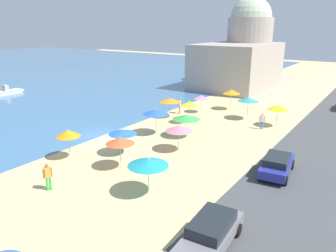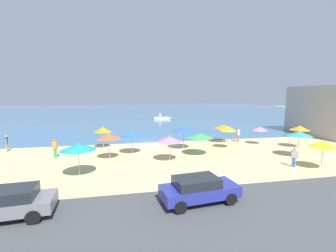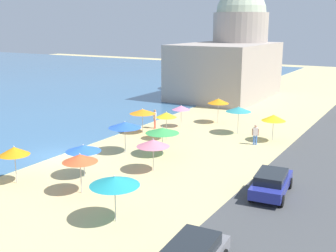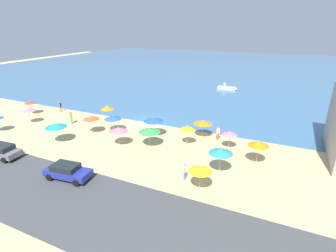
% 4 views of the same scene
% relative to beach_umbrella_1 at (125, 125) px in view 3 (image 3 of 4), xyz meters
% --- Properties ---
extents(ground_plane, '(160.00, 160.00, 0.00)m').
position_rel_beach_umbrella_1_xyz_m(ground_plane, '(-3.51, 3.79, -2.15)').
color(ground_plane, '#CFBC81').
extents(coastal_road, '(80.00, 8.00, 0.06)m').
position_rel_beach_umbrella_1_xyz_m(coastal_road, '(-3.51, -14.21, -2.12)').
color(coastal_road, '#454748').
rests_on(coastal_road, ground_plane).
extents(beach_umbrella_1, '(2.46, 2.46, 2.44)m').
position_rel_beach_umbrella_1_xyz_m(beach_umbrella_1, '(0.00, 0.00, 0.00)').
color(beach_umbrella_1, '#B2B2B7').
rests_on(beach_umbrella_1, ground_plane).
extents(beach_umbrella_2, '(2.23, 2.23, 2.13)m').
position_rel_beach_umbrella_1_xyz_m(beach_umbrella_2, '(-5.46, -0.82, -0.28)').
color(beach_umbrella_2, '#B2B2B7').
rests_on(beach_umbrella_2, ground_plane).
extents(beach_umbrella_4, '(2.22, 2.22, 2.49)m').
position_rel_beach_umbrella_1_xyz_m(beach_umbrella_4, '(9.63, -5.16, 0.06)').
color(beach_umbrella_4, '#B2B2B7').
rests_on(beach_umbrella_4, ground_plane).
extents(beach_umbrella_5, '(2.05, 2.05, 2.49)m').
position_rel_beach_umbrella_1_xyz_m(beach_umbrella_5, '(12.55, -1.92, 0.03)').
color(beach_umbrella_5, '#B2B2B7').
rests_on(beach_umbrella_5, ground_plane).
extents(beach_umbrella_6, '(2.02, 2.02, 2.38)m').
position_rel_beach_umbrella_1_xyz_m(beach_umbrella_6, '(-7.57, -2.48, -0.06)').
color(beach_umbrella_6, '#B2B2B7').
rests_on(beach_umbrella_6, ground_plane).
extents(beach_umbrella_7, '(2.29, 2.29, 2.22)m').
position_rel_beach_umbrella_1_xyz_m(beach_umbrella_7, '(5.59, 2.22, -0.21)').
color(beach_umbrella_7, '#B2B2B7').
rests_on(beach_umbrella_7, ground_plane).
extents(beach_umbrella_8, '(1.96, 1.96, 2.31)m').
position_rel_beach_umbrella_1_xyz_m(beach_umbrella_8, '(8.80, -8.55, -0.16)').
color(beach_umbrella_8, '#B2B2B7').
rests_on(beach_umbrella_8, ground_plane).
extents(beach_umbrella_9, '(2.45, 2.45, 2.40)m').
position_rel_beach_umbrella_1_xyz_m(beach_umbrella_9, '(-9.43, -6.39, -0.04)').
color(beach_umbrella_9, '#B2B2B7').
rests_on(beach_umbrella_9, ground_plane).
extents(beach_umbrella_10, '(1.73, 1.73, 2.42)m').
position_rel_beach_umbrella_1_xyz_m(beach_umbrella_10, '(4.70, -0.77, -0.02)').
color(beach_umbrella_10, '#B2B2B7').
rests_on(beach_umbrella_10, ground_plane).
extents(beach_umbrella_11, '(1.71, 1.71, 2.09)m').
position_rel_beach_umbrella_1_xyz_m(beach_umbrella_11, '(9.27, 0.37, -0.32)').
color(beach_umbrella_11, '#B2B2B7').
rests_on(beach_umbrella_11, ground_plane).
extents(beach_umbrella_12, '(2.17, 2.17, 2.23)m').
position_rel_beach_umbrella_1_xyz_m(beach_umbrella_12, '(-2.38, -4.04, -0.22)').
color(beach_umbrella_12, '#B2B2B7').
rests_on(beach_umbrella_12, ground_plane).
extents(beach_umbrella_14, '(2.50, 2.50, 2.15)m').
position_rel_beach_umbrella_1_xyz_m(beach_umbrella_14, '(0.90, -2.72, -0.27)').
color(beach_umbrella_14, '#B2B2B7').
rests_on(beach_umbrella_14, ground_plane).
extents(beach_umbrella_15, '(1.83, 1.83, 2.36)m').
position_rel_beach_umbrella_1_xyz_m(beach_umbrella_15, '(-8.44, 1.95, -0.11)').
color(beach_umbrella_15, '#B2B2B7').
rests_on(beach_umbrella_15, ground_plane).
extents(bather_0, '(0.54, 0.33, 1.77)m').
position_rel_beach_umbrella_1_xyz_m(bather_0, '(7.55, 2.18, -1.16)').
color(bather_0, '#EA5846').
rests_on(bather_0, ground_plane).
extents(bather_1, '(0.35, 0.53, 1.64)m').
position_rel_beach_umbrella_1_xyz_m(bather_1, '(7.08, -7.66, -1.23)').
color(bather_1, '#4679D6').
rests_on(bather_1, ground_plane).
extents(parked_car_0, '(4.29, 2.21, 1.39)m').
position_rel_beach_umbrella_1_xyz_m(parked_car_0, '(-2.43, -11.96, -1.35)').
color(parked_car_0, navy).
rests_on(parked_car_0, coastal_road).
extents(harbor_fortress, '(16.12, 10.32, 14.32)m').
position_rel_beach_umbrella_1_xyz_m(harbor_fortress, '(28.99, 3.52, 3.06)').
color(harbor_fortress, '#A6998F').
rests_on(harbor_fortress, ground_plane).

